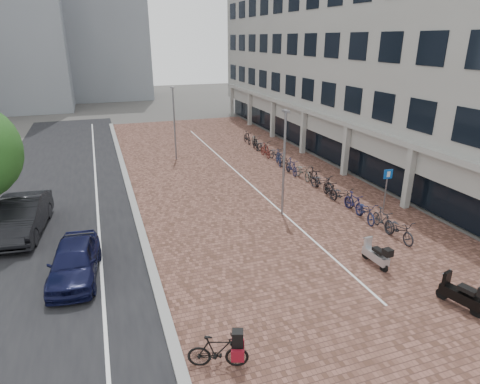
% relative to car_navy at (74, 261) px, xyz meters
% --- Properties ---
extents(ground, '(140.00, 140.00, 0.00)m').
position_rel_car_navy_xyz_m(ground, '(7.92, -2.50, -0.72)').
color(ground, '#474442').
rests_on(ground, ground).
extents(plaza_brick, '(14.50, 42.00, 0.04)m').
position_rel_car_navy_xyz_m(plaza_brick, '(9.92, 9.50, -0.71)').
color(plaza_brick, brown).
rests_on(plaza_brick, ground).
extents(street_asphalt, '(8.00, 50.00, 0.03)m').
position_rel_car_navy_xyz_m(street_asphalt, '(-1.08, 9.50, -0.72)').
color(street_asphalt, black).
rests_on(street_asphalt, ground).
extents(curb, '(0.35, 42.00, 0.14)m').
position_rel_car_navy_xyz_m(curb, '(2.82, 9.50, -0.65)').
color(curb, gray).
rests_on(curb, ground).
extents(lane_line, '(0.12, 44.00, 0.00)m').
position_rel_car_navy_xyz_m(lane_line, '(0.92, 9.50, -0.70)').
color(lane_line, white).
rests_on(lane_line, street_asphalt).
extents(parking_line, '(0.10, 30.00, 0.00)m').
position_rel_car_navy_xyz_m(parking_line, '(10.12, 9.50, -0.69)').
color(parking_line, white).
rests_on(parking_line, plaza_brick).
extents(office_building, '(8.40, 40.00, 15.00)m').
position_rel_car_navy_xyz_m(office_building, '(20.88, 13.50, 7.72)').
color(office_building, '#979792').
rests_on(office_building, ground).
extents(car_navy, '(2.13, 4.39, 1.44)m').
position_rel_car_navy_xyz_m(car_navy, '(0.00, 0.00, 0.00)').
color(car_navy, black).
rests_on(car_navy, ground).
extents(car_dark, '(2.35, 5.34, 1.70)m').
position_rel_car_navy_xyz_m(car_dark, '(-2.40, 4.92, 0.13)').
color(car_dark, black).
rests_on(car_dark, ground).
extents(hero_bike, '(1.79, 1.05, 1.22)m').
position_rel_car_navy_xyz_m(hero_bike, '(3.86, -6.21, -0.18)').
color(hero_bike, black).
rests_on(hero_bike, ground).
extents(scooter_front, '(0.57, 1.56, 1.05)m').
position_rel_car_navy_xyz_m(scooter_front, '(11.42, -3.06, -0.20)').
color(scooter_front, '#ADAEB2').
rests_on(scooter_front, ground).
extents(scooter_mid, '(0.96, 1.78, 1.17)m').
position_rel_car_navy_xyz_m(scooter_mid, '(12.39, -6.39, -0.14)').
color(scooter_mid, black).
rests_on(scooter_mid, ground).
extents(parking_sign, '(0.50, 0.10, 2.37)m').
position_rel_car_navy_xyz_m(parking_sign, '(15.24, 1.39, 0.86)').
color(parking_sign, slate).
rests_on(parking_sign, ground).
extents(lamp_near, '(0.12, 0.12, 5.39)m').
position_rel_car_navy_xyz_m(lamp_near, '(10.03, 2.86, 1.97)').
color(lamp_near, gray).
rests_on(lamp_near, ground).
extents(lamp_far, '(0.12, 0.12, 5.33)m').
position_rel_car_navy_xyz_m(lamp_far, '(6.83, 15.04, 1.95)').
color(lamp_far, gray).
rests_on(lamp_far, ground).
extents(bike_row, '(1.34, 21.42, 1.05)m').
position_rel_car_navy_xyz_m(bike_row, '(13.74, 8.15, -0.20)').
color(bike_row, black).
rests_on(bike_row, ground).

